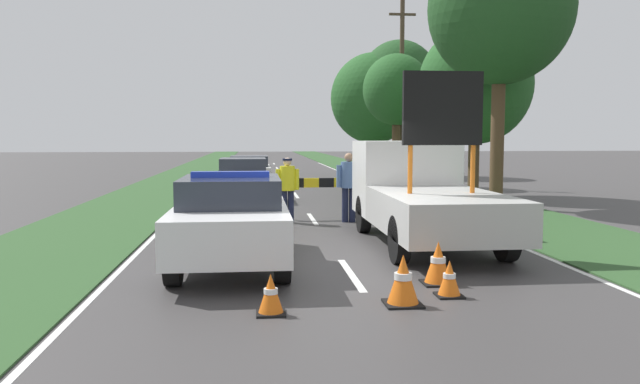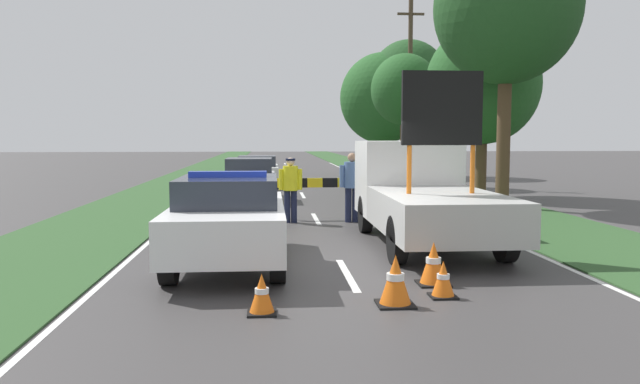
% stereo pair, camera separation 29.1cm
% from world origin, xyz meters
% --- Properties ---
extents(ground_plane, '(160.00, 160.00, 0.00)m').
position_xyz_m(ground_plane, '(0.00, 0.00, 0.00)').
color(ground_plane, '#3D3A3A').
extents(lane_markings, '(7.67, 57.19, 0.01)m').
position_xyz_m(lane_markings, '(0.00, 12.96, 0.00)').
color(lane_markings, silver).
rests_on(lane_markings, ground).
extents(grass_verge_left, '(3.29, 120.00, 0.03)m').
position_xyz_m(grass_verge_left, '(-5.53, 20.00, 0.01)').
color(grass_verge_left, '#2D5128').
rests_on(grass_verge_left, ground).
extents(grass_verge_right, '(3.29, 120.00, 0.03)m').
position_xyz_m(grass_verge_right, '(5.53, 20.00, 0.01)').
color(grass_verge_right, '#2D5128').
rests_on(grass_verge_right, ground).
extents(police_car, '(1.87, 4.59, 1.64)m').
position_xyz_m(police_car, '(-1.94, 0.12, 0.81)').
color(police_car, white).
rests_on(police_car, ground).
extents(work_truck, '(2.18, 5.72, 3.42)m').
position_xyz_m(work_truck, '(1.94, 2.22, 1.05)').
color(work_truck, white).
rests_on(work_truck, ground).
extents(road_barrier, '(2.44, 0.08, 1.10)m').
position_xyz_m(road_barrier, '(0.18, 6.05, 0.90)').
color(road_barrier, black).
rests_on(road_barrier, ground).
extents(police_officer, '(0.60, 0.38, 1.68)m').
position_xyz_m(police_officer, '(-0.70, 5.37, 1.00)').
color(police_officer, '#191E38').
rests_on(police_officer, ground).
extents(pedestrian_civilian, '(0.65, 0.41, 1.80)m').
position_xyz_m(pedestrian_civilian, '(0.88, 5.33, 1.05)').
color(pedestrian_civilian, '#191E38').
rests_on(pedestrian_civilian, ground).
extents(traffic_cone_near_police, '(0.37, 0.37, 0.51)m').
position_xyz_m(traffic_cone_near_police, '(1.15, -2.31, 0.25)').
color(traffic_cone_near_police, black).
rests_on(traffic_cone_near_police, ground).
extents(traffic_cone_centre_front, '(0.37, 0.37, 0.51)m').
position_xyz_m(traffic_cone_centre_front, '(-1.35, -2.92, 0.25)').
color(traffic_cone_centre_front, black).
rests_on(traffic_cone_centre_front, ground).
extents(traffic_cone_near_truck, '(0.47, 0.47, 0.65)m').
position_xyz_m(traffic_cone_near_truck, '(1.21, -1.57, 0.32)').
color(traffic_cone_near_truck, black).
rests_on(traffic_cone_near_truck, ground).
extents(traffic_cone_behind_barrier, '(0.49, 0.49, 0.67)m').
position_xyz_m(traffic_cone_behind_barrier, '(0.40, -2.66, 0.33)').
color(traffic_cone_behind_barrier, black).
rests_on(traffic_cone_behind_barrier, ground).
extents(traffic_cone_lane_edge, '(0.44, 0.44, 0.60)m').
position_xyz_m(traffic_cone_lane_edge, '(-1.84, 3.81, 0.30)').
color(traffic_cone_lane_edge, black).
rests_on(traffic_cone_lane_edge, ground).
extents(queued_car_sedan_silver, '(1.75, 4.01, 1.48)m').
position_xyz_m(queued_car_sedan_silver, '(-1.94, 11.06, 0.75)').
color(queued_car_sedan_silver, '#B2B2B7').
rests_on(queued_car_sedan_silver, ground).
extents(queued_car_van_white, '(1.83, 4.02, 1.37)m').
position_xyz_m(queued_car_van_white, '(-1.78, 17.09, 0.73)').
color(queued_car_van_white, silver).
rests_on(queued_car_van_white, ground).
extents(roadside_tree_near_left, '(4.77, 4.77, 6.84)m').
position_xyz_m(roadside_tree_near_left, '(5.06, 23.78, 4.32)').
color(roadside_tree_near_left, '#4C3823').
rests_on(roadside_tree_near_left, ground).
extents(roadside_tree_near_right, '(4.11, 4.11, 6.26)m').
position_xyz_m(roadside_tree_near_right, '(6.48, 11.62, 4.08)').
color(roadside_tree_near_right, '#4C3823').
rests_on(roadside_tree_near_right, ground).
extents(roadside_tree_mid_left, '(4.37, 4.37, 8.37)m').
position_xyz_m(roadside_tree_mid_left, '(5.89, 7.95, 6.05)').
color(roadside_tree_mid_left, '#4C3823').
rests_on(roadside_tree_mid_left, ground).
extents(roadside_tree_mid_right, '(4.34, 4.34, 7.51)m').
position_xyz_m(roadside_tree_mid_right, '(6.42, 23.58, 5.21)').
color(roadside_tree_mid_right, '#4C3823').
rests_on(roadside_tree_mid_right, ground).
extents(roadside_tree_far_left, '(2.98, 2.98, 5.84)m').
position_xyz_m(roadside_tree_far_left, '(4.71, 16.63, 4.23)').
color(roadside_tree_far_left, '#4C3823').
rests_on(roadside_tree_far_left, ground).
extents(utility_pole, '(1.20, 0.20, 8.44)m').
position_xyz_m(utility_pole, '(5.02, 17.01, 4.34)').
color(utility_pole, '#473828').
rests_on(utility_pole, ground).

